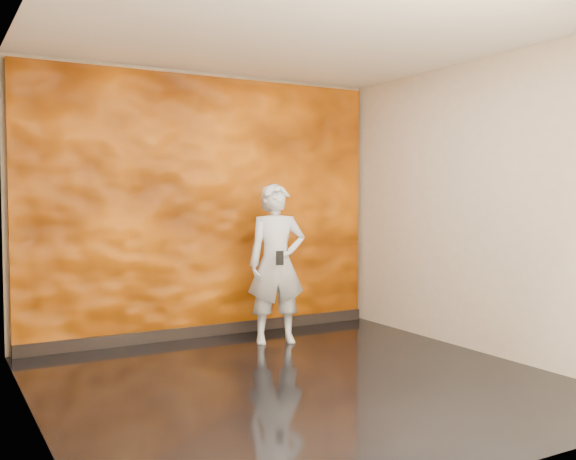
% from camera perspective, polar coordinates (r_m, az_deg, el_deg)
% --- Properties ---
extents(room, '(4.02, 4.02, 2.81)m').
position_cam_1_polar(room, '(5.11, 1.10, 1.97)').
color(room, black).
rests_on(room, ground).
extents(feature_wall, '(3.90, 0.06, 2.75)m').
position_cam_1_polar(feature_wall, '(6.87, -7.23, 2.05)').
color(feature_wall, orange).
rests_on(feature_wall, ground).
extents(baseboard, '(3.90, 0.04, 0.12)m').
position_cam_1_polar(baseboard, '(6.98, -7.03, -8.85)').
color(baseboard, black).
rests_on(baseboard, ground).
extents(man, '(0.67, 0.53, 1.62)m').
position_cam_1_polar(man, '(6.52, -1.02, -3.00)').
color(man, '#9EA4AD').
rests_on(man, ground).
extents(phone, '(0.08, 0.04, 0.14)m').
position_cam_1_polar(phone, '(6.26, -0.74, -2.51)').
color(phone, black).
rests_on(phone, man).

